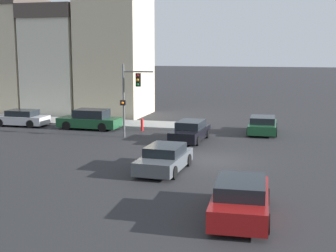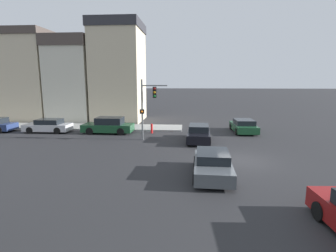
{
  "view_description": "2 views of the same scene",
  "coord_description": "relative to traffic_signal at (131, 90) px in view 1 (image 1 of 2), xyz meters",
  "views": [
    {
      "loc": [
        -24.67,
        -4.06,
        5.93
      ],
      "look_at": [
        0.03,
        2.51,
        1.79
      ],
      "focal_mm": 50.0,
      "sensor_mm": 36.0,
      "label": 1
    },
    {
      "loc": [
        -16.06,
        3.25,
        4.93
      ],
      "look_at": [
        2.1,
        4.64,
        1.75
      ],
      "focal_mm": 28.0,
      "sensor_mm": 36.0,
      "label": 2
    }
  ],
  "objects": [
    {
      "name": "ground_plane",
      "position": [
        -5.22,
        -6.51,
        -3.25
      ],
      "size": [
        300.0,
        300.0,
        0.0
      ],
      "primitive_type": "plane",
      "color": "#28282B"
    },
    {
      "name": "rowhouse_backdrop",
      "position": [
        10.71,
        11.24,
        2.22
      ],
      "size": [
        8.04,
        18.26,
        11.75
      ],
      "color": "beige",
      "rests_on": "ground_plane"
    },
    {
      "name": "traffic_signal",
      "position": [
        0.0,
        0.0,
        0.0
      ],
      "size": [
        0.63,
        2.25,
        5.02
      ],
      "rotation": [
        0.0,
        0.0,
        3.2
      ],
      "color": "#515456",
      "rests_on": "ground_plane"
    },
    {
      "name": "crossing_car_0",
      "position": [
        -8.05,
        -4.58,
        -2.64
      ],
      "size": [
        4.31,
        2.11,
        1.27
      ],
      "rotation": [
        0.0,
        0.0,
        3.1
      ],
      "color": "#4C5156",
      "rests_on": "ground_plane"
    },
    {
      "name": "crossing_car_1",
      "position": [
        3.97,
        -8.62,
        -2.65
      ],
      "size": [
        4.26,
        2.16,
        1.25
      ],
      "rotation": [
        0.0,
        0.0,
        0.03
      ],
      "color": "#194728",
      "rests_on": "ground_plane"
    },
    {
      "name": "crossing_car_2",
      "position": [
        -13.69,
        -8.96,
        -2.57
      ],
      "size": [
        4.74,
        2.24,
        1.42
      ],
      "rotation": [
        0.0,
        0.0,
        0.06
      ],
      "color": "maroon",
      "rests_on": "ground_plane"
    },
    {
      "name": "crossing_car_3",
      "position": [
        -0.1,
        -4.17,
        -2.62
      ],
      "size": [
        4.44,
        2.06,
        1.33
      ],
      "rotation": [
        0.0,
        0.0,
        3.09
      ],
      "color": "black",
      "rests_on": "ground_plane"
    },
    {
      "name": "parked_car_0",
      "position": [
        2.56,
        4.2,
        -2.54
      ],
      "size": [
        2.07,
        4.71,
        1.51
      ],
      "rotation": [
        0.0,
        0.0,
        1.56
      ],
      "color": "#194728",
      "rests_on": "ground_plane"
    },
    {
      "name": "parked_car_1",
      "position": [
        2.56,
        10.13,
        -2.64
      ],
      "size": [
        1.93,
        4.31,
        1.27
      ],
      "rotation": [
        0.0,
        0.0,
        1.58
      ],
      "color": "#B7B7BC",
      "rests_on": "ground_plane"
    },
    {
      "name": "fire_hydrant",
      "position": [
        2.8,
        0.12,
        -2.76
      ],
      "size": [
        0.22,
        0.22,
        0.92
      ],
      "color": "red",
      "rests_on": "ground_plane"
    }
  ]
}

